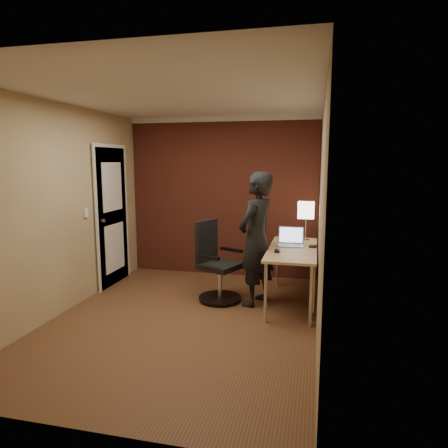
{
  "coord_description": "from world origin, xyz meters",
  "views": [
    {
      "loc": [
        1.44,
        -4.19,
        1.82
      ],
      "look_at": [
        0.35,
        0.55,
        1.05
      ],
      "focal_mm": 32.0,
      "sensor_mm": 36.0,
      "label": 1
    }
  ],
  "objects_px": {
    "wallet": "(313,246)",
    "office_chair": "(216,266)",
    "desk": "(298,258)",
    "desk_lamp": "(306,211)",
    "person": "(256,239)",
    "laptop": "(291,240)",
    "mouse": "(277,251)"
  },
  "relations": [
    {
      "from": "desk",
      "to": "wallet",
      "type": "distance_m",
      "value": 0.25
    },
    {
      "from": "wallet",
      "to": "person",
      "type": "distance_m",
      "value": 0.74
    },
    {
      "from": "laptop",
      "to": "mouse",
      "type": "relative_size",
      "value": 3.31
    },
    {
      "from": "laptop",
      "to": "person",
      "type": "height_order",
      "value": "person"
    },
    {
      "from": "mouse",
      "to": "wallet",
      "type": "height_order",
      "value": "mouse"
    },
    {
      "from": "laptop",
      "to": "person",
      "type": "bearing_deg",
      "value": -144.38
    },
    {
      "from": "desk",
      "to": "desk_lamp",
      "type": "relative_size",
      "value": 2.8
    },
    {
      "from": "wallet",
      "to": "mouse",
      "type": "bearing_deg",
      "value": -136.9
    },
    {
      "from": "desk_lamp",
      "to": "office_chair",
      "type": "distance_m",
      "value": 1.46
    },
    {
      "from": "mouse",
      "to": "person",
      "type": "bearing_deg",
      "value": 150.09
    },
    {
      "from": "office_chair",
      "to": "person",
      "type": "distance_m",
      "value": 0.66
    },
    {
      "from": "desk",
      "to": "person",
      "type": "xyz_separation_m",
      "value": [
        -0.52,
        -0.1,
        0.24
      ]
    },
    {
      "from": "desk",
      "to": "desk_lamp",
      "type": "xyz_separation_m",
      "value": [
        0.07,
        0.55,
        0.55
      ]
    },
    {
      "from": "desk_lamp",
      "to": "laptop",
      "type": "relative_size",
      "value": 1.62
    },
    {
      "from": "wallet",
      "to": "office_chair",
      "type": "height_order",
      "value": "office_chair"
    },
    {
      "from": "desk",
      "to": "desk_lamp",
      "type": "height_order",
      "value": "desk_lamp"
    },
    {
      "from": "office_chair",
      "to": "wallet",
      "type": "bearing_deg",
      "value": 9.09
    },
    {
      "from": "mouse",
      "to": "wallet",
      "type": "xyz_separation_m",
      "value": [
        0.42,
        0.39,
        -0.01
      ]
    },
    {
      "from": "desk",
      "to": "office_chair",
      "type": "height_order",
      "value": "office_chair"
    },
    {
      "from": "person",
      "to": "desk_lamp",
      "type": "bearing_deg",
      "value": 160.76
    },
    {
      "from": "wallet",
      "to": "laptop",
      "type": "bearing_deg",
      "value": 165.81
    },
    {
      "from": "desk_lamp",
      "to": "wallet",
      "type": "bearing_deg",
      "value": -75.66
    },
    {
      "from": "desk_lamp",
      "to": "laptop",
      "type": "xyz_separation_m",
      "value": [
        -0.18,
        -0.36,
        -0.35
      ]
    },
    {
      "from": "desk",
      "to": "desk_lamp",
      "type": "bearing_deg",
      "value": 83.1
    },
    {
      "from": "desk_lamp",
      "to": "mouse",
      "type": "relative_size",
      "value": 5.35
    },
    {
      "from": "mouse",
      "to": "desk",
      "type": "bearing_deg",
      "value": 49.02
    },
    {
      "from": "office_chair",
      "to": "mouse",
      "type": "bearing_deg",
      "value": -13.31
    },
    {
      "from": "laptop",
      "to": "office_chair",
      "type": "relative_size",
      "value": 0.32
    },
    {
      "from": "desk",
      "to": "desk_lamp",
      "type": "distance_m",
      "value": 0.78
    },
    {
      "from": "laptop",
      "to": "wallet",
      "type": "xyz_separation_m",
      "value": [
        0.29,
        -0.07,
        -0.05
      ]
    },
    {
      "from": "desk_lamp",
      "to": "person",
      "type": "xyz_separation_m",
      "value": [
        -0.59,
        -0.65,
        -0.3
      ]
    },
    {
      "from": "wallet",
      "to": "office_chair",
      "type": "distance_m",
      "value": 1.28
    }
  ]
}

